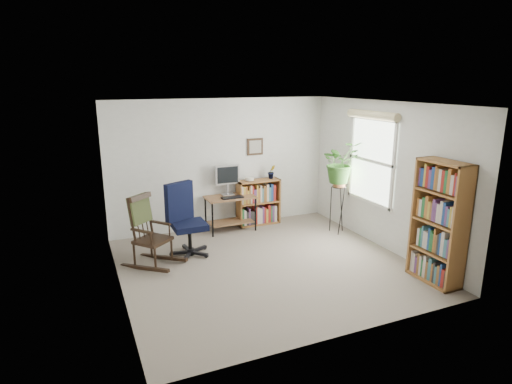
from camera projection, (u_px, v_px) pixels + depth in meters
name	position (u px, v px, depth m)	size (l,w,h in m)	color
floor	(266.00, 265.00, 6.45)	(4.20, 4.00, 0.00)	gray
ceiling	(268.00, 103.00, 5.85)	(4.20, 4.00, 0.00)	silver
wall_back	(222.00, 164.00, 7.93)	(4.20, 0.00, 2.40)	silver
wall_front	(349.00, 232.00, 4.37)	(4.20, 0.00, 2.40)	silver
wall_left	(115.00, 205.00, 5.35)	(0.00, 4.00, 2.40)	silver
wall_right	(384.00, 176.00, 6.96)	(0.00, 4.00, 2.40)	silver
window	(371.00, 161.00, 7.16)	(0.12, 1.20, 1.50)	silver
desk	(230.00, 213.00, 7.90)	(0.90, 0.50, 0.65)	brown
monitor	(227.00, 180.00, 7.87)	(0.46, 0.16, 0.56)	#AEADB2
keyboard	(232.00, 197.00, 7.71)	(0.40, 0.15, 0.03)	black
office_chair	(189.00, 220.00, 6.70)	(0.64, 0.64, 1.18)	black
rocking_chair	(152.00, 231.00, 6.33)	(0.57, 0.95, 1.10)	black
low_bookshelf	(258.00, 202.00, 8.21)	(0.83, 0.28, 0.88)	#9A6332
tall_bookshelf	(439.00, 223.00, 5.75)	(0.32, 0.74, 1.69)	#9A6332
plant_stand	(338.00, 206.00, 7.74)	(0.28, 0.28, 1.01)	black
spider_plant	(341.00, 142.00, 7.45)	(1.69, 1.88, 1.46)	#2E5C20
potted_plant_small	(272.00, 176.00, 8.21)	(0.13, 0.24, 0.11)	#2E5C20
framed_picture	(255.00, 147.00, 8.08)	(0.32, 0.04, 0.32)	black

